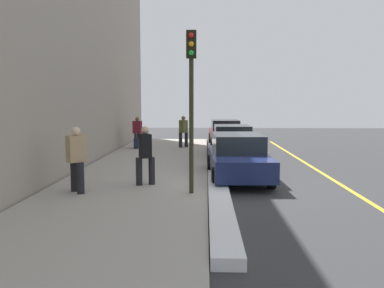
{
  "coord_description": "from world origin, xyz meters",
  "views": [
    {
      "loc": [
        12.71,
        -1.06,
        2.59
      ],
      "look_at": [
        -2.37,
        -1.57,
        1.02
      ],
      "focal_mm": 37.89,
      "sensor_mm": 36.0,
      "label": 1
    }
  ],
  "objects": [
    {
      "name": "ground_plane",
      "position": [
        0.0,
        0.0,
        0.0
      ],
      "size": [
        56.0,
        56.0,
        0.0
      ],
      "primitive_type": "plane",
      "color": "#333335"
    },
    {
      "name": "sidewalk",
      "position": [
        0.0,
        -3.3,
        0.07
      ],
      "size": [
        28.0,
        4.6,
        0.15
      ],
      "primitive_type": "cube",
      "color": "#A39E93",
      "rests_on": "ground"
    },
    {
      "name": "lane_stripe_centre",
      "position": [
        0.0,
        3.2,
        0.0
      ],
      "size": [
        28.0,
        0.14,
        0.01
      ],
      "primitive_type": "cube",
      "color": "gold",
      "rests_on": "ground"
    },
    {
      "name": "snow_bank_curb",
      "position": [
        2.72,
        -0.7,
        0.11
      ],
      "size": [
        8.06,
        0.56,
        0.22
      ],
      "primitive_type": "cube",
      "color": "white",
      "rests_on": "ground"
    },
    {
      "name": "parked_car_maroon",
      "position": [
        -11.84,
        0.12,
        0.76
      ],
      "size": [
        4.84,
        1.99,
        1.51
      ],
      "color": "black",
      "rests_on": "ground"
    },
    {
      "name": "parked_car_charcoal",
      "position": [
        -5.98,
        0.18,
        0.76
      ],
      "size": [
        4.28,
        1.95,
        1.51
      ],
      "color": "black",
      "rests_on": "ground"
    },
    {
      "name": "parked_car_navy",
      "position": [
        -0.82,
        0.03,
        0.76
      ],
      "size": [
        4.67,
        2.02,
        1.51
      ],
      "color": "black",
      "rests_on": "ground"
    },
    {
      "name": "pedestrian_black_coat",
      "position": [
        0.96,
        -2.84,
        1.07
      ],
      "size": [
        0.54,
        0.55,
        1.73
      ],
      "color": "black",
      "rests_on": "sidewalk"
    },
    {
      "name": "pedestrian_burgundy_coat",
      "position": [
        -8.79,
        -4.72,
        1.03
      ],
      "size": [
        0.53,
        0.5,
        1.65
      ],
      "color": "black",
      "rests_on": "sidewalk"
    },
    {
      "name": "pedestrian_olive_coat",
      "position": [
        -9.13,
        -2.27,
        1.05
      ],
      "size": [
        0.54,
        0.5,
        1.69
      ],
      "color": "black",
      "rests_on": "sidewalk"
    },
    {
      "name": "pedestrian_tan_coat",
      "position": [
        2.05,
        -4.52,
        1.1
      ],
      "size": [
        0.55,
        0.56,
        1.78
      ],
      "color": "black",
      "rests_on": "sidewalk"
    },
    {
      "name": "traffic_light_pole",
      "position": [
        2.01,
        -1.44,
        3.05
      ],
      "size": [
        0.35,
        0.26,
        4.28
      ],
      "color": "#2D2D19",
      "rests_on": "sidewalk"
    },
    {
      "name": "rolling_suitcase",
      "position": [
        -8.33,
        -4.71,
        0.43
      ],
      "size": [
        0.34,
        0.22,
        0.92
      ],
      "color": "#191E38",
      "rests_on": "sidewalk"
    }
  ]
}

